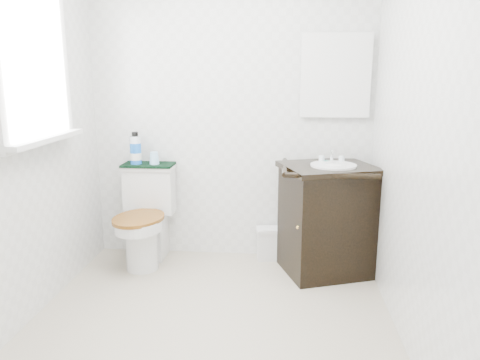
% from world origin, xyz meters
% --- Properties ---
extents(floor, '(2.40, 2.40, 0.00)m').
position_xyz_m(floor, '(0.00, 0.00, 0.00)').
color(floor, '#B1A98F').
rests_on(floor, ground).
extents(wall_back, '(2.40, 0.00, 2.40)m').
position_xyz_m(wall_back, '(0.00, 1.20, 1.20)').
color(wall_back, silver).
rests_on(wall_back, ground).
extents(wall_front, '(2.40, 0.00, 2.40)m').
position_xyz_m(wall_front, '(0.00, -1.20, 1.20)').
color(wall_front, silver).
rests_on(wall_front, ground).
extents(wall_left, '(0.00, 2.40, 2.40)m').
position_xyz_m(wall_left, '(-1.10, 0.00, 1.20)').
color(wall_left, silver).
rests_on(wall_left, ground).
extents(wall_right, '(0.00, 2.40, 2.40)m').
position_xyz_m(wall_right, '(1.10, 0.00, 1.20)').
color(wall_right, silver).
rests_on(wall_right, ground).
extents(window, '(0.02, 0.70, 0.90)m').
position_xyz_m(window, '(-1.07, 0.25, 1.55)').
color(window, white).
rests_on(window, wall_left).
extents(mirror, '(0.50, 0.02, 0.60)m').
position_xyz_m(mirror, '(0.79, 1.18, 1.45)').
color(mirror, silver).
rests_on(mirror, wall_back).
extents(toilet, '(0.42, 0.64, 0.75)m').
position_xyz_m(toilet, '(-0.65, 0.97, 0.33)').
color(toilet, silver).
rests_on(toilet, floor).
extents(vanity, '(0.78, 0.72, 0.92)m').
position_xyz_m(vanity, '(0.75, 0.90, 0.43)').
color(vanity, black).
rests_on(vanity, floor).
extents(trash_bin, '(0.20, 0.17, 0.26)m').
position_xyz_m(trash_bin, '(0.31, 1.10, 0.14)').
color(trash_bin, silver).
rests_on(trash_bin, floor).
extents(towel, '(0.40, 0.22, 0.02)m').
position_xyz_m(towel, '(-0.65, 1.09, 0.76)').
color(towel, black).
rests_on(towel, toilet).
extents(mouthwash_bottle, '(0.09, 0.09, 0.25)m').
position_xyz_m(mouthwash_bottle, '(-0.74, 1.07, 0.89)').
color(mouthwash_bottle, blue).
rests_on(mouthwash_bottle, towel).
extents(cup, '(0.08, 0.08, 0.10)m').
position_xyz_m(cup, '(-0.59, 1.08, 0.82)').
color(cup, '#96D1F6').
rests_on(cup, towel).
extents(soap_bar, '(0.06, 0.04, 0.02)m').
position_xyz_m(soap_bar, '(0.73, 1.01, 0.83)').
color(soap_bar, '#1A7D6D').
rests_on(soap_bar, vanity).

